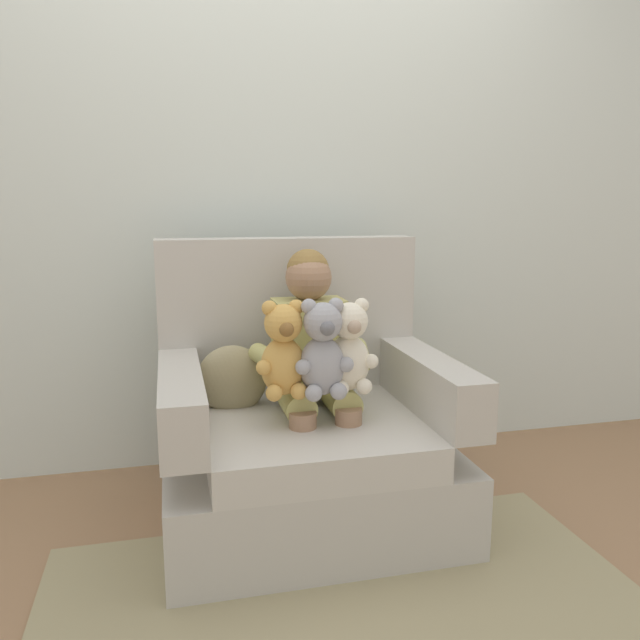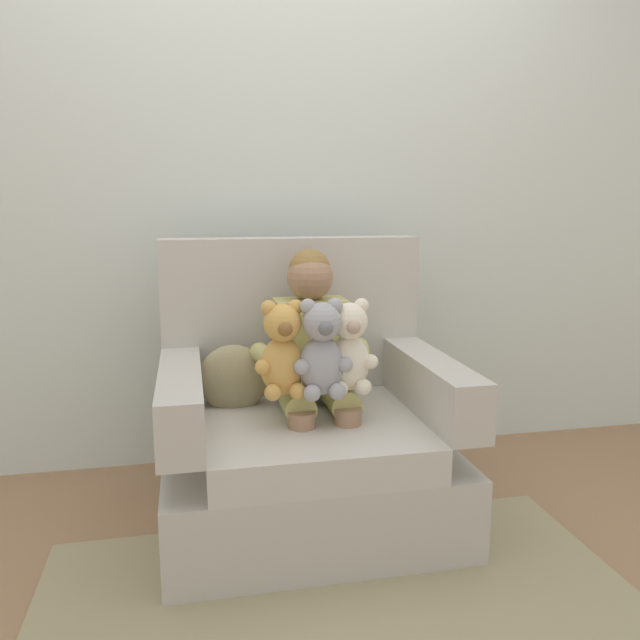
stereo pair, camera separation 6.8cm
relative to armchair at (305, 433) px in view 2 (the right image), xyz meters
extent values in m
plane|color=#936D4C|center=(0.00, -0.05, -0.32)|extent=(8.00, 8.00, 0.00)
cube|color=silver|center=(0.00, 0.65, 0.98)|extent=(6.00, 0.10, 2.60)
cube|color=#998C66|center=(0.00, -0.69, -0.32)|extent=(1.78, 1.26, 0.01)
cube|color=#BCB7AD|center=(0.00, -0.05, -0.17)|extent=(1.02, 0.85, 0.30)
cube|color=beige|center=(0.00, -0.12, 0.03)|extent=(0.74, 0.71, 0.12)
cube|color=#BCB7AD|center=(0.00, 0.30, 0.40)|extent=(1.02, 0.14, 0.61)
cube|color=#BCB7AD|center=(-0.44, -0.12, 0.19)|extent=(0.14, 0.71, 0.20)
cube|color=#BCB7AD|center=(0.44, -0.12, 0.19)|extent=(0.14, 0.71, 0.20)
cube|color=tan|center=(0.03, 0.07, 0.32)|extent=(0.26, 0.16, 0.34)
sphere|color=#9E7556|center=(0.03, 0.07, 0.57)|extent=(0.17, 0.17, 0.17)
sphere|color=olive|center=(0.03, 0.08, 0.60)|extent=(0.16, 0.16, 0.16)
cylinder|color=tan|center=(-0.05, -0.06, 0.15)|extent=(0.11, 0.26, 0.11)
cylinder|color=#9E7556|center=(-0.05, -0.19, 0.00)|extent=(0.09, 0.09, 0.30)
cylinder|color=tan|center=(0.11, -0.06, 0.15)|extent=(0.11, 0.26, 0.11)
cylinder|color=#9E7556|center=(0.11, -0.19, 0.00)|extent=(0.09, 0.09, 0.30)
cylinder|color=tan|center=(-0.13, -0.05, 0.30)|extent=(0.13, 0.27, 0.07)
cylinder|color=tan|center=(0.19, -0.05, 0.30)|extent=(0.13, 0.27, 0.07)
ellipsoid|color=silver|center=(0.12, -0.15, 0.30)|extent=(0.15, 0.13, 0.19)
sphere|color=silver|center=(0.12, -0.16, 0.45)|extent=(0.13, 0.13, 0.13)
sphere|color=tan|center=(0.12, -0.22, 0.44)|extent=(0.05, 0.05, 0.05)
sphere|color=silver|center=(0.08, -0.16, 0.50)|extent=(0.05, 0.05, 0.05)
sphere|color=silver|center=(0.05, -0.19, 0.31)|extent=(0.05, 0.05, 0.05)
sphere|color=silver|center=(0.08, -0.21, 0.23)|extent=(0.06, 0.06, 0.06)
sphere|color=silver|center=(0.16, -0.16, 0.50)|extent=(0.05, 0.05, 0.05)
sphere|color=silver|center=(0.19, -0.19, 0.31)|extent=(0.05, 0.05, 0.05)
sphere|color=silver|center=(0.16, -0.21, 0.23)|extent=(0.06, 0.06, 0.06)
ellipsoid|color=gold|center=(-0.10, -0.15, 0.30)|extent=(0.15, 0.13, 0.20)
sphere|color=gold|center=(-0.10, -0.16, 0.45)|extent=(0.13, 0.13, 0.13)
sphere|color=brown|center=(-0.10, -0.22, 0.44)|extent=(0.05, 0.05, 0.05)
sphere|color=gold|center=(-0.15, -0.16, 0.50)|extent=(0.05, 0.05, 0.05)
sphere|color=gold|center=(-0.18, -0.19, 0.31)|extent=(0.05, 0.05, 0.05)
sphere|color=gold|center=(-0.15, -0.21, 0.23)|extent=(0.06, 0.06, 0.06)
sphere|color=gold|center=(-0.06, -0.16, 0.50)|extent=(0.05, 0.05, 0.05)
sphere|color=gold|center=(-0.03, -0.19, 0.31)|extent=(0.05, 0.05, 0.05)
sphere|color=gold|center=(-0.06, -0.21, 0.23)|extent=(0.06, 0.06, 0.06)
ellipsoid|color=#9E9EA3|center=(0.02, -0.18, 0.30)|extent=(0.15, 0.13, 0.20)
sphere|color=#9E9EA3|center=(0.02, -0.20, 0.46)|extent=(0.13, 0.13, 0.13)
sphere|color=slate|center=(0.02, -0.26, 0.45)|extent=(0.05, 0.05, 0.05)
sphere|color=#9E9EA3|center=(-0.02, -0.19, 0.51)|extent=(0.05, 0.05, 0.05)
sphere|color=#9E9EA3|center=(-0.05, -0.22, 0.31)|extent=(0.05, 0.05, 0.05)
sphere|color=#9E9EA3|center=(-0.02, -0.24, 0.23)|extent=(0.06, 0.06, 0.06)
sphere|color=#9E9EA3|center=(0.07, -0.19, 0.51)|extent=(0.05, 0.05, 0.05)
sphere|color=#9E9EA3|center=(0.09, -0.22, 0.31)|extent=(0.05, 0.05, 0.05)
sphere|color=#9E9EA3|center=(0.06, -0.24, 0.23)|extent=(0.06, 0.06, 0.06)
ellipsoid|color=#998C66|center=(-0.25, 0.10, 0.19)|extent=(0.27, 0.13, 0.26)
camera|label=1|loc=(-0.47, -2.15, 0.84)|focal=35.28mm
camera|label=2|loc=(-0.40, -2.17, 0.84)|focal=35.28mm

